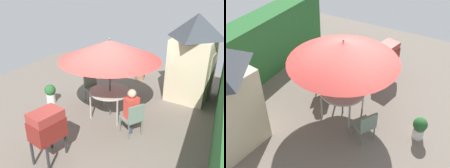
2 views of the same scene
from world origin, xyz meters
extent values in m
plane|color=#6B6056|center=(0.00, 0.00, 0.00)|extent=(11.00, 11.00, 0.00)
cube|color=#28602D|center=(0.00, 3.50, 0.96)|extent=(6.40, 0.89, 1.93)
cylinder|color=#B2ADA3|center=(-0.27, 0.19, 0.77)|extent=(1.20, 1.20, 0.04)
cylinder|color=gray|center=(-0.69, -0.23, 0.38)|extent=(0.05, 0.05, 0.75)
cylinder|color=gray|center=(0.15, -0.23, 0.38)|extent=(0.05, 0.05, 0.75)
cylinder|color=gray|center=(-0.69, 0.61, 0.38)|extent=(0.05, 0.05, 0.75)
cylinder|color=gray|center=(0.15, 0.61, 0.38)|extent=(0.05, 0.05, 0.75)
cylinder|color=#4C4C51|center=(-0.27, 0.19, 1.13)|extent=(0.04, 0.04, 2.26)
cone|color=#B73833|center=(-0.27, 0.19, 1.99)|extent=(2.80, 2.80, 0.53)
sphere|color=#4C4C51|center=(-0.27, 0.19, 2.29)|extent=(0.06, 0.06, 0.06)
cube|color=maroon|center=(2.02, -0.19, 0.78)|extent=(0.80, 0.65, 0.45)
cube|color=maroon|center=(2.02, -0.19, 1.10)|extent=(0.76, 0.62, 0.20)
cylinder|color=#262628|center=(1.71, -0.40, 0.28)|extent=(0.06, 0.06, 0.55)
cylinder|color=#262628|center=(2.33, -0.40, 0.28)|extent=(0.06, 0.06, 0.55)
cylinder|color=#262628|center=(1.71, 0.02, 0.28)|extent=(0.06, 0.06, 0.55)
cylinder|color=#262628|center=(2.33, 0.02, 0.28)|extent=(0.06, 0.06, 0.55)
cube|color=slate|center=(0.34, 1.09, 0.45)|extent=(0.64, 0.64, 0.06)
cube|color=slate|center=(0.46, 1.26, 0.68)|extent=(0.41, 0.30, 0.45)
cylinder|color=#516155|center=(0.62, 1.14, 0.23)|extent=(0.04, 0.04, 0.45)
cylinder|color=#516155|center=(0.29, 1.36, 0.23)|extent=(0.04, 0.04, 0.45)
cylinder|color=#516155|center=(0.39, 0.81, 0.23)|extent=(0.04, 0.04, 0.45)
cylinder|color=#516155|center=(0.06, 1.03, 0.23)|extent=(0.04, 0.04, 0.45)
cube|color=slate|center=(-0.82, -0.67, 0.45)|extent=(0.63, 0.63, 0.06)
cube|color=slate|center=(-0.93, -0.85, 0.68)|extent=(0.42, 0.29, 0.45)
cylinder|color=#516155|center=(-1.09, -0.74, 0.23)|extent=(0.04, 0.04, 0.45)
cylinder|color=#516155|center=(-0.75, -0.95, 0.23)|extent=(0.04, 0.04, 0.45)
cylinder|color=#516155|center=(-0.88, -0.40, 0.23)|extent=(0.04, 0.04, 0.45)
cylinder|color=#516155|center=(-0.54, -0.61, 0.23)|extent=(0.04, 0.04, 0.45)
cylinder|color=silver|center=(-0.15, -1.91, 0.15)|extent=(0.28, 0.28, 0.30)
sphere|color=#235628|center=(-0.15, -1.91, 0.46)|extent=(0.36, 0.36, 0.36)
cube|color=#CC3D33|center=(0.34, 1.09, 0.76)|extent=(0.42, 0.39, 0.55)
sphere|color=tan|center=(0.34, 1.09, 1.15)|extent=(0.22, 0.22, 0.22)
cylinder|color=#383347|center=(0.34, 1.09, 0.24)|extent=(0.10, 0.10, 0.48)
camera|label=1|loc=(5.25, 2.85, 3.62)|focal=37.56mm
camera|label=2|loc=(-5.25, -2.39, 5.28)|focal=43.47mm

